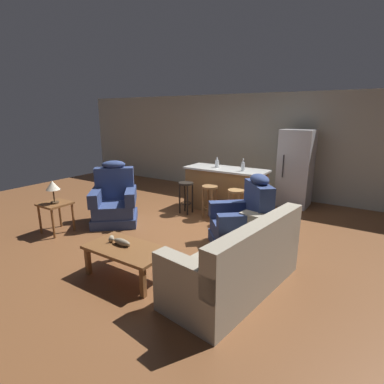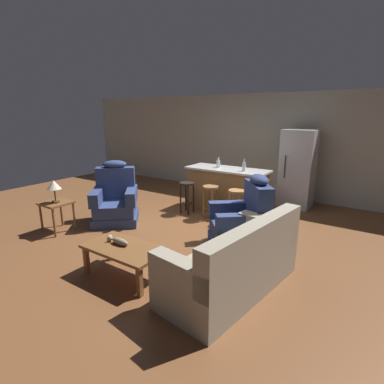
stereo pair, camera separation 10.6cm
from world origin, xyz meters
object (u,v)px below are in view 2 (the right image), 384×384
Objects in this scene: coffee_table at (124,251)px; fish_figurine at (118,241)px; refrigerator at (298,169)px; bottle_short_amber at (244,166)px; end_table at (57,207)px; bottle_tall_green at (218,164)px; table_lamp at (54,186)px; kitchen_island at (227,190)px; bar_stool_left at (187,192)px; recliner_near_lamp at (116,201)px; recliner_near_island at (243,223)px; couch at (235,265)px; bar_stool_right at (236,200)px; bar_stool_middle at (210,196)px.

fish_figurine is at bearing 173.36° from coffee_table.
bottle_short_amber is at bearing -120.67° from refrigerator.
end_table is at bearing -128.29° from refrigerator.
bottle_tall_green is (1.76, 2.82, 0.57)m from end_table.
table_lamp reaches higher than end_table.
bar_stool_left is (-0.63, -0.63, -0.01)m from kitchen_island.
bottle_short_amber is (1.94, 1.77, 0.62)m from recliner_near_lamp.
recliner_near_island is at bearing 61.22° from coffee_table.
couch reaches higher than fish_figurine.
recliner_near_island reaches higher than bar_stool_right.
end_table is 3.37m from bottle_tall_green.
fish_figurine is at bearing -88.91° from kitchen_island.
bottle_short_amber reaches higher than end_table.
kitchen_island is at bearing 93.32° from coffee_table.
bottle_tall_green reaches higher than bar_stool_right.
bar_stool_right is (0.48, 2.59, 0.01)m from fish_figurine.
bottle_short_amber is (-1.12, 2.65, 0.71)m from couch.
bar_stool_right is at bearing -77.95° from bottle_short_amber.
recliner_near_island is at bearing -54.46° from kitchen_island.
end_table is at bearing -125.26° from kitchen_island.
table_lamp is 3.33m from bottle_tall_green.
bar_stool_middle is at bearing 92.28° from fish_figurine.
end_table is at bearing -121.95° from bottle_tall_green.
refrigerator is at bearing 56.30° from bar_stool_middle.
refrigerator is (0.99, 4.43, 0.52)m from coffee_table.
bar_stool_right is 3.11× the size of bottle_tall_green.
coffee_table is 2.22m from end_table.
refrigerator is (0.64, 1.83, 0.41)m from bar_stool_right.
couch is at bearing -52.76° from bar_stool_middle.
refrigerator reaches higher than fish_figurine.
bar_stool_left and bar_stool_right have the same top height.
couch is 2.96m from bottle_short_amber.
bar_stool_middle is at bearing 49.05° from table_lamp.
bottle_short_amber reaches higher than bar_stool_right.
bottle_tall_green is at bearing 140.25° from bar_stool_right.
fish_figurine is 0.50× the size of bar_stool_right.
recliner_near_island is at bearing -28.03° from bar_stool_left.
bar_stool_right is (2.06, 1.21, 0.05)m from recliner_near_lamp.
bar_stool_left is at bearing 103.08° from recliner_near_lamp.
end_table is at bearing -131.74° from bar_stool_middle.
table_lamp is at bearing -130.95° from bar_stool_middle.
refrigerator is at bearing 45.52° from kitchen_island.
fish_figurine is 0.28× the size of recliner_near_lamp.
fish_figurine is 2.59m from bar_stool_middle.
coffee_table is 4.57m from refrigerator.
coffee_table is 1.62× the size of bar_stool_left.
table_lamp is at bearing -124.59° from kitchen_island.
bar_stool_middle is (-0.23, 2.60, 0.11)m from coffee_table.
recliner_near_lamp reaches higher than bar_stool_right.
bar_stool_left is 0.94m from bottle_tall_green.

